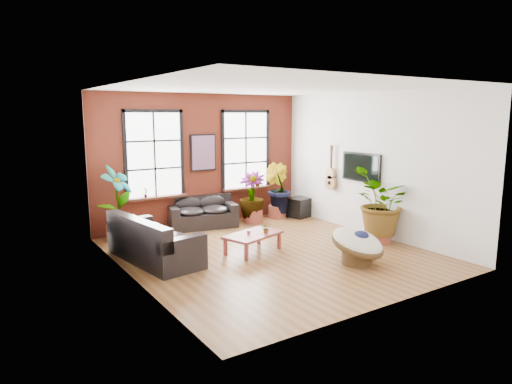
% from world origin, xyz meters
% --- Properties ---
extents(room, '(6.04, 6.54, 3.54)m').
position_xyz_m(room, '(0.00, 0.15, 1.75)').
color(room, brown).
rests_on(room, ground).
extents(sofa_back, '(1.90, 1.19, 0.81)m').
position_xyz_m(sofa_back, '(-0.20, 2.93, 0.37)').
color(sofa_back, black).
rests_on(sofa_back, ground).
extents(sofa_left, '(1.31, 2.46, 0.93)m').
position_xyz_m(sofa_left, '(-2.34, 0.88, 0.42)').
color(sofa_left, black).
rests_on(sofa_left, ground).
extents(coffee_table, '(1.43, 1.08, 0.49)m').
position_xyz_m(coffee_table, '(-0.29, 0.27, 0.36)').
color(coffee_table, brown).
rests_on(coffee_table, ground).
extents(papasan_chair, '(1.34, 1.35, 0.80)m').
position_xyz_m(papasan_chair, '(1.02, -1.54, 0.41)').
color(papasan_chair, '#4B341A').
rests_on(papasan_chair, ground).
extents(poster, '(0.74, 0.06, 0.98)m').
position_xyz_m(poster, '(0.00, 3.18, 1.95)').
color(poster, black).
rests_on(poster, room).
extents(tv_wall_unit, '(0.13, 1.86, 1.20)m').
position_xyz_m(tv_wall_unit, '(2.93, 0.60, 1.54)').
color(tv_wall_unit, black).
rests_on(tv_wall_unit, room).
extents(media_box, '(0.78, 0.70, 0.56)m').
position_xyz_m(media_box, '(2.74, 2.46, 0.28)').
color(media_box, black).
rests_on(media_box, ground).
extents(pot_back_left, '(0.67, 0.67, 0.39)m').
position_xyz_m(pot_back_left, '(-2.48, 2.80, 0.19)').
color(pot_back_left, brown).
rests_on(pot_back_left, ground).
extents(pot_back_right, '(0.65, 0.65, 0.37)m').
position_xyz_m(pot_back_right, '(2.10, 2.69, 0.18)').
color(pot_back_right, brown).
rests_on(pot_back_right, ground).
extents(pot_right_wall, '(0.60, 0.60, 0.35)m').
position_xyz_m(pot_right_wall, '(2.61, -0.74, 0.18)').
color(pot_right_wall, brown).
rests_on(pot_right_wall, ground).
extents(pot_mid, '(0.65, 0.65, 0.38)m').
position_xyz_m(pot_mid, '(1.19, 2.56, 0.19)').
color(pot_mid, brown).
rests_on(pot_mid, ground).
extents(floor_plant_back_left, '(1.05, 0.99, 1.65)m').
position_xyz_m(floor_plant_back_left, '(-2.45, 2.77, 0.97)').
color(floor_plant_back_left, '#185B24').
rests_on(floor_plant_back_left, ground).
extents(floor_plant_back_right, '(0.83, 0.93, 1.43)m').
position_xyz_m(floor_plant_back_right, '(2.11, 2.72, 0.86)').
color(floor_plant_back_right, '#185B24').
rests_on(floor_plant_back_right, ground).
extents(floor_plant_right_wall, '(1.87, 1.80, 1.59)m').
position_xyz_m(floor_plant_right_wall, '(2.60, -0.73, 0.95)').
color(floor_plant_right_wall, '#185B24').
rests_on(floor_plant_right_wall, ground).
extents(floor_plant_mid, '(1.00, 1.00, 1.27)m').
position_xyz_m(floor_plant_mid, '(1.16, 2.60, 0.77)').
color(floor_plant_mid, '#185B24').
rests_on(floor_plant_mid, ground).
extents(table_plant, '(0.25, 0.24, 0.22)m').
position_xyz_m(table_plant, '(-0.03, 0.15, 0.52)').
color(table_plant, '#185B24').
rests_on(table_plant, coffee_table).
extents(sill_plant_left, '(0.17, 0.17, 0.27)m').
position_xyz_m(sill_plant_left, '(-1.65, 3.13, 1.04)').
color(sill_plant_left, '#185B24').
rests_on(sill_plant_left, room).
extents(sill_plant_right, '(0.19, 0.19, 0.27)m').
position_xyz_m(sill_plant_right, '(1.70, 3.13, 1.04)').
color(sill_plant_right, '#185B24').
rests_on(sill_plant_right, room).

